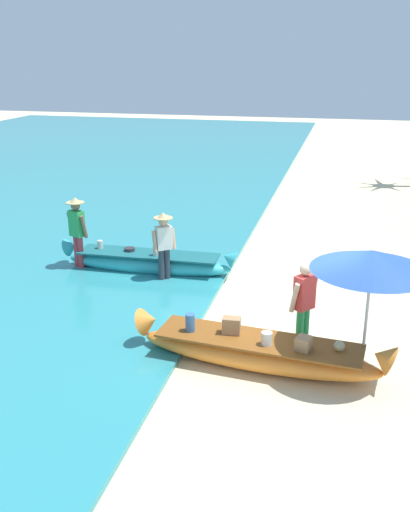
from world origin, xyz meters
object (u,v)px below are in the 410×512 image
Objects in this scene: boat_orange_foreground at (258,351)px; patio_umbrella_large at (372,261)px; boat_cyan_midground at (148,262)px; person_tourist_customer at (304,303)px; person_vendor_assistant at (77,229)px; person_vendor_hatted at (164,243)px.

boat_orange_foreground is 2.07× the size of patio_umbrella_large.
boat_cyan_midground is at bearing 130.69° from boat_orange_foreground.
patio_umbrella_large reaches higher than person_tourist_customer.
boat_orange_foreground is 1.02× the size of boat_cyan_midground.
boat_cyan_midground is 1.90m from person_vendor_assistant.
person_vendor_assistant reaches higher than person_vendor_hatted.
boat_cyan_midground is 1.01m from person_vendor_hatted.
boat_orange_foreground reaches higher than boat_cyan_midground.
person_tourist_customer is 0.91× the size of person_vendor_assistant.
person_vendor_assistant is 7.60m from patio_umbrella_large.
person_vendor_hatted is at bearing -40.07° from boat_cyan_midground.
boat_cyan_midground is 5.07m from person_tourist_customer.
boat_cyan_midground is at bearing 6.65° from person_vendor_assistant.
person_vendor_hatted is (-2.73, 3.35, 0.69)m from boat_orange_foreground.
person_vendor_hatted is (0.56, -0.47, 0.70)m from boat_cyan_midground.
boat_cyan_midground is 2.37× the size of person_vendor_assistant.
boat_cyan_midground is at bearing 142.15° from person_tourist_customer.
person_vendor_assistant is (-1.72, -0.20, 0.79)m from boat_cyan_midground.
boat_orange_foreground is 2.65× the size of person_vendor_hatted.
person_tourist_customer is at bearing -37.47° from person_vendor_hatted.
boat_orange_foreground is 5.04m from boat_cyan_midground.
boat_orange_foreground is 2.43× the size of person_vendor_assistant.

